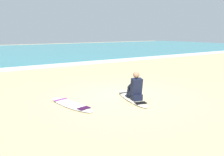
{
  "coord_description": "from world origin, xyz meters",
  "views": [
    {
      "loc": [
        -4.84,
        -6.47,
        2.29
      ],
      "look_at": [
        0.03,
        0.79,
        0.55
      ],
      "focal_mm": 37.09,
      "sensor_mm": 36.0,
      "label": 1
    }
  ],
  "objects": [
    {
      "name": "breaking_foam",
      "position": [
        0.0,
        8.71,
        0.06
      ],
      "size": [
        80.0,
        0.9,
        0.11
      ],
      "primitive_type": "cube",
      "color": "white",
      "rests_on": "ground"
    },
    {
      "name": "sea",
      "position": [
        0.0,
        22.41,
        0.05
      ],
      "size": [
        80.0,
        28.0,
        0.1
      ],
      "primitive_type": "cube",
      "color": "teal",
      "rests_on": "ground"
    },
    {
      "name": "surfboard_main",
      "position": [
        0.07,
        -0.42,
        0.04
      ],
      "size": [
        1.11,
        2.3,
        0.08
      ],
      "color": "#EFE5C6",
      "rests_on": "ground"
    },
    {
      "name": "surfer_seated",
      "position": [
        -0.01,
        -0.68,
        0.44
      ],
      "size": [
        0.49,
        0.76,
        0.95
      ],
      "color": "black",
      "rests_on": "surfboard_main"
    },
    {
      "name": "surfboard_spare_near",
      "position": [
        -2.0,
        0.1,
        0.04
      ],
      "size": [
        0.9,
        2.17,
        0.08
      ],
      "color": "white",
      "rests_on": "ground"
    },
    {
      "name": "ground_plane",
      "position": [
        0.0,
        0.0,
        0.0
      ],
      "size": [
        80.0,
        80.0,
        0.0
      ],
      "primitive_type": "plane",
      "color": "#CCB584"
    }
  ]
}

